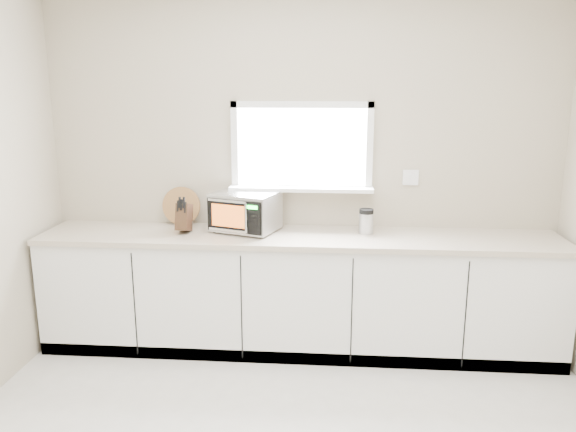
# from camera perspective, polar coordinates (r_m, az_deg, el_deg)

# --- Properties ---
(back_wall) EXTENTS (4.00, 0.17, 2.70)m
(back_wall) POSITION_cam_1_polar(r_m,az_deg,el_deg) (4.44, 1.40, 4.65)
(back_wall) COLOR #B1A68D
(back_wall) RESTS_ON ground
(cabinets) EXTENTS (3.92, 0.60, 0.88)m
(cabinets) POSITION_cam_1_polar(r_m,az_deg,el_deg) (4.39, 1.10, -7.95)
(cabinets) COLOR white
(cabinets) RESTS_ON ground
(countertop) EXTENTS (3.92, 0.64, 0.04)m
(countertop) POSITION_cam_1_polar(r_m,az_deg,el_deg) (4.23, 1.12, -2.19)
(countertop) COLOR #BDB29B
(countertop) RESTS_ON cabinets
(microwave) EXTENTS (0.56, 0.50, 0.30)m
(microwave) POSITION_cam_1_polar(r_m,az_deg,el_deg) (4.31, -4.37, 0.50)
(microwave) COLOR black
(microwave) RESTS_ON countertop
(knife_block) EXTENTS (0.10, 0.20, 0.29)m
(knife_block) POSITION_cam_1_polar(r_m,az_deg,el_deg) (4.34, -10.53, -0.08)
(knife_block) COLOR #3E2416
(knife_block) RESTS_ON countertop
(cutting_board) EXTENTS (0.31, 0.07, 0.31)m
(cutting_board) POSITION_cam_1_polar(r_m,az_deg,el_deg) (4.59, -10.79, 1.02)
(cutting_board) COLOR olive
(cutting_board) RESTS_ON countertop
(coffee_grinder) EXTENTS (0.11, 0.11, 0.19)m
(coffee_grinder) POSITION_cam_1_polar(r_m,az_deg,el_deg) (4.29, 7.94, -0.52)
(coffee_grinder) COLOR #BABDC2
(coffee_grinder) RESTS_ON countertop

